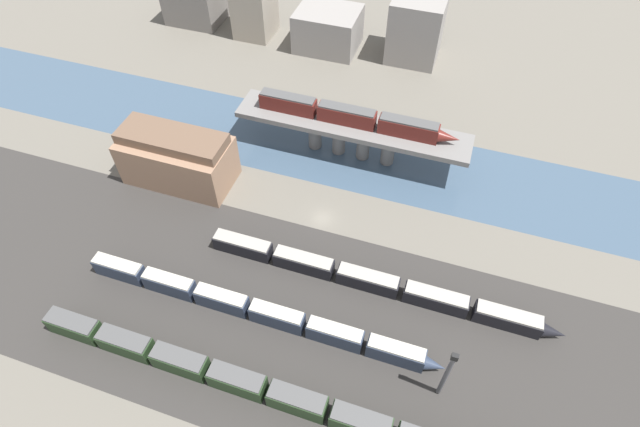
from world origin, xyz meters
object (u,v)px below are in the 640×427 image
object	(u,v)px
train_on_bridge	(353,117)
warehouse_building	(177,158)
train_yard_near	(274,393)
signal_tower	(446,374)
train_yard_far	(375,282)
train_yard_mid	(254,310)

from	to	relation	value
train_on_bridge	warehouse_building	bearing A→B (deg)	-150.22
train_on_bridge	train_yard_near	xyz separation A→B (m)	(4.06, -57.80, -8.73)
train_yard_near	signal_tower	bearing A→B (deg)	20.37
warehouse_building	train_yard_near	bearing A→B (deg)	-46.33
train_on_bridge	train_yard_far	size ratio (longest dim) A/B	0.68
warehouse_building	train_yard_far	bearing A→B (deg)	-16.80
warehouse_building	train_on_bridge	bearing A→B (deg)	29.78
train_yard_near	train_yard_far	distance (m)	26.60
train_yard_mid	signal_tower	bearing A→B (deg)	-5.92
train_on_bridge	warehouse_building	distance (m)	38.40
warehouse_building	signal_tower	xyz separation A→B (m)	(61.44, -29.85, 1.13)
train_yard_near	train_yard_far	world-z (taller)	train_yard_near
train_yard_mid	warehouse_building	xyz separation A→B (m)	(-28.57, 26.44, 3.91)
train_yard_near	train_yard_mid	world-z (taller)	train_yard_near
train_yard_near	signal_tower	world-z (taller)	signal_tower
train_yard_mid	signal_tower	size ratio (longest dim) A/B	4.76
train_yard_mid	warehouse_building	bearing A→B (deg)	137.21
train_yard_near	warehouse_building	size ratio (longest dim) A/B	3.60
train_on_bridge	warehouse_building	size ratio (longest dim) A/B	1.92
train_yard_near	signal_tower	size ratio (longest dim) A/B	6.07
train_yard_near	train_yard_far	bearing A→B (deg)	67.91
warehouse_building	signal_tower	size ratio (longest dim) A/B	1.68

